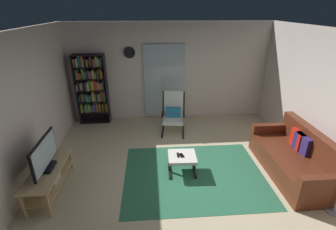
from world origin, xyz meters
The scene contains 14 objects.
ground_plane centered at (0.00, 0.00, 0.00)m, with size 7.02×7.02×0.00m, color beige.
wall_back centered at (0.00, 2.90, 1.30)m, with size 5.60×0.06×2.60m, color silver.
wall_left centered at (-2.70, 0.00, 1.30)m, with size 0.06×6.00×2.60m, color silver.
glass_door_panel centered at (-0.14, 2.83, 1.05)m, with size 1.10×0.01×2.00m, color silver.
area_rug centered at (0.25, 0.15, 0.00)m, with size 2.62×2.03×0.01m, color #2D6C4D.
tv_stand centered at (-2.28, -0.08, 0.31)m, with size 0.46×1.30×0.46m.
television centered at (-2.28, -0.08, 0.72)m, with size 0.20×0.92×0.55m.
bookshelf_near_tv centered at (-2.07, 2.69, 0.99)m, with size 0.79×0.30×1.85m.
leather_sofa centered at (2.16, 0.09, 0.31)m, with size 0.86×1.91×0.86m.
lounge_armchair centered at (0.02, 1.97, 0.53)m, with size 0.64×0.72×1.02m.
ottoman centered at (0.03, 0.27, 0.30)m, with size 0.54×0.50×0.37m.
tv_remote centered at (-0.05, 0.28, 0.38)m, with size 0.04×0.14×0.02m, color black.
cell_phone centered at (0.02, 0.27, 0.37)m, with size 0.07×0.14×0.01m, color black.
wall_clock centered at (-1.04, 2.82, 1.85)m, with size 0.29×0.03×0.29m.
Camera 1 is at (-0.53, -3.56, 2.94)m, focal length 25.99 mm.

